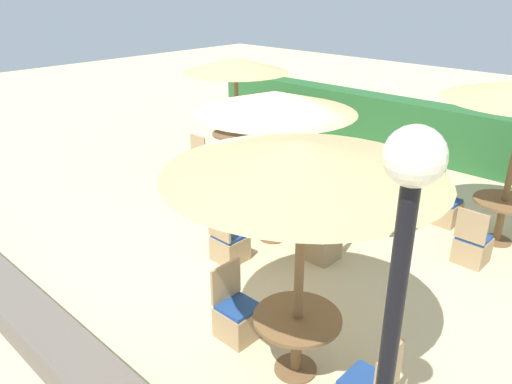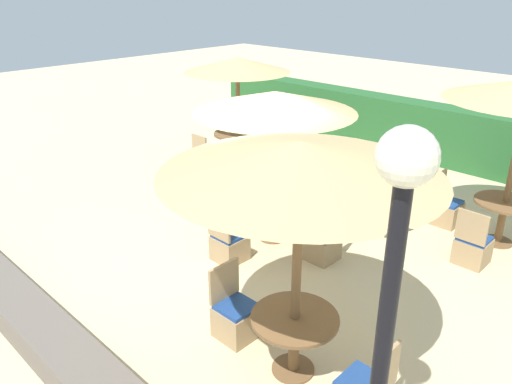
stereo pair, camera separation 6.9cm
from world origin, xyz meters
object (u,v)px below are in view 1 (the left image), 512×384
object	(u,v)px
round_table_center	(273,207)
round_table_back_right	(502,210)
lamp_post	(399,277)
parasol_center	(275,103)
parasol_back_left	(236,65)
patio_chair_back_left_east	(271,162)
patio_chair_center_south	(229,245)
round_table_back_left	(237,139)
patio_chair_center_north	(310,206)
parasol_front_right	(304,159)
patio_chair_back_right_south	(472,247)
patio_chair_center_east	(323,244)
patio_chair_center_west	(232,206)
patio_chair_back_left_south	(205,163)
round_table_front_right	(297,330)
patio_chair_front_right_west	(237,317)
patio_chair_back_right_west	(445,209)

from	to	relation	value
round_table_center	round_table_back_right	xyz separation A→B (m)	(2.80, 2.49, -0.01)
lamp_post	parasol_center	bearing A→B (deg)	140.62
parasol_back_left	patio_chair_back_left_east	xyz separation A→B (m)	(1.06, 0.03, -2.03)
round_table_center	patio_chair_center_south	xyz separation A→B (m)	(-0.01, -1.01, -0.32)
round_table_back_left	round_table_center	bearing A→B (deg)	-35.34
patio_chair_center_north	round_table_center	bearing A→B (deg)	88.97
round_table_back_left	patio_chair_center_north	size ratio (longest dim) A/B	1.24
parasol_back_left	parasol_front_right	world-z (taller)	parasol_front_right
parasol_back_left	parasol_front_right	xyz separation A→B (m)	(5.39, -4.36, 0.22)
patio_chair_center_south	patio_chair_back_right_south	bearing A→B (deg)	42.64
lamp_post	patio_chair_center_east	size ratio (longest dim) A/B	3.57
patio_chair_back_left_east	round_table_center	distance (m)	3.06
patio_chair_center_north	patio_chair_center_south	size ratio (longest dim) A/B	1.00
round_table_back_left	patio_chair_center_west	xyz separation A→B (m)	(2.09, -2.19, -0.34)
patio_chair_center_south	parasol_front_right	bearing A→B (deg)	-26.58
round_table_back_right	patio_chair_back_left_south	bearing A→B (deg)	-167.75
parasol_back_left	round_table_center	xyz separation A→B (m)	(3.12, -2.21, -1.71)
lamp_post	round_table_front_right	xyz separation A→B (m)	(-1.53, 0.97, -1.80)
patio_chair_back_left_east	patio_chair_center_west	size ratio (longest dim) A/B	1.00
patio_chair_back_right_south	patio_chair_center_south	bearing A→B (deg)	-137.36
patio_chair_back_left_south	round_table_back_left	bearing A→B (deg)	90.70
patio_chair_back_right_south	round_table_front_right	xyz separation A→B (m)	(-0.48, -3.66, 0.29)
round_table_back_left	round_table_back_right	bearing A→B (deg)	2.68
parasol_front_right	patio_chair_front_right_west	size ratio (longest dim) A/B	2.92
round_table_center	patio_chair_center_north	world-z (taller)	patio_chair_center_north
patio_chair_back_left_east	patio_chair_back_right_west	world-z (taller)	same
round_table_back_left	patio_chair_back_left_east	world-z (taller)	patio_chair_back_left_east
lamp_post	round_table_back_right	bearing A→B (deg)	100.05
parasol_front_right	patio_chair_back_right_west	bearing A→B (deg)	95.20
patio_chair_center_east	round_table_back_right	bearing A→B (deg)	-35.67
patio_chair_back_left_south	parasol_center	size ratio (longest dim) A/B	0.37
lamp_post	round_table_center	bearing A→B (deg)	140.62
patio_chair_center_north	round_table_back_right	bearing A→B (deg)	-151.71
patio_chair_center_south	round_table_back_right	world-z (taller)	patio_chair_center_south
lamp_post	patio_chair_back_left_south	bearing A→B (deg)	147.95
patio_chair_center_north	round_table_back_right	size ratio (longest dim) A/B	0.97
patio_chair_back_left_south	parasol_front_right	bearing A→B (deg)	-31.98
patio_chair_front_right_west	lamp_post	bearing A→B (deg)	68.87
lamp_post	patio_chair_center_north	xyz separation A→B (m)	(-3.77, 4.11, -2.09)
lamp_post	round_table_center	xyz separation A→B (m)	(-3.79, 3.11, -1.77)
lamp_post	patio_chair_front_right_west	bearing A→B (deg)	158.87
parasol_back_left	patio_chair_back_right_south	size ratio (longest dim) A/B	2.65
round_table_front_right	patio_chair_center_south	bearing A→B (deg)	153.42
round_table_back_left	patio_chair_front_right_west	world-z (taller)	patio_chair_front_right_west
parasol_back_left	patio_chair_back_left_south	size ratio (longest dim) A/B	2.65
parasol_center	round_table_center	distance (m)	1.74
patio_chair_back_left_south	round_table_back_right	xyz separation A→B (m)	(5.91, 1.28, 0.31)
patio_chair_back_left_south	parasol_front_right	distance (m)	6.72
patio_chair_center_south	parasol_front_right	world-z (taller)	parasol_front_right
patio_chair_center_east	patio_chair_front_right_west	size ratio (longest dim) A/B	1.00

